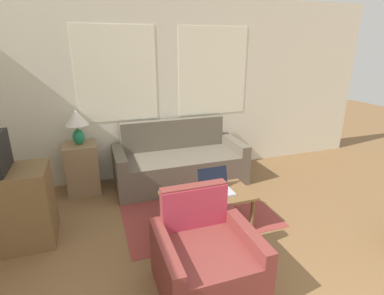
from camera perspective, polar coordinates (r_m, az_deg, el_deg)
name	(u,v)px	position (r m, az deg, el deg)	size (l,w,h in m)	color
wall_back	(173,89)	(4.57, -3.68, 10.97)	(6.76, 0.06, 2.60)	silver
rug	(190,202)	(3.96, -0.37, -10.30)	(1.77, 1.79, 0.01)	brown
couch	(179,164)	(4.43, -2.50, -3.14)	(1.86, 0.81, 0.88)	#665B4C
armchair	(205,260)	(2.64, 2.45, -20.63)	(0.78, 0.75, 0.82)	brown
side_table	(83,168)	(4.36, -20.10, -3.71)	(0.42, 0.42, 0.69)	#937551
table_lamp	(77,122)	(4.16, -21.10, 4.58)	(0.30, 0.30, 0.46)	#1E8451
coffee_table	(208,198)	(3.29, 3.01, -9.66)	(0.98, 0.52, 0.41)	brown
laptop	(216,187)	(3.31, 4.54, -7.49)	(0.34, 0.29, 0.24)	#B7B7BC
cup_navy	(194,195)	(3.15, 0.44, -9.07)	(0.08, 0.08, 0.09)	white
cup_yellow	(181,196)	(3.13, -2.13, -9.26)	(0.08, 0.08, 0.10)	#191E4C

